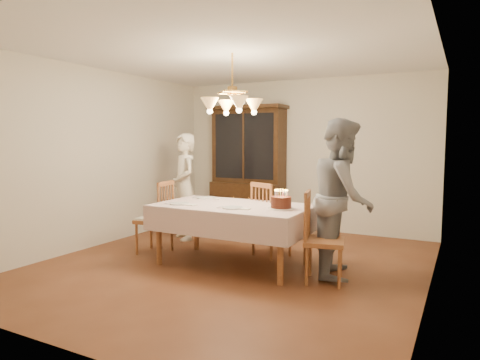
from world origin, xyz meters
The scene contains 14 objects.
ground centered at (0.00, 0.00, 0.00)m, with size 5.00×5.00×0.00m, color #582D19.
room_shell centered at (0.00, 0.00, 1.58)m, with size 5.00×5.00×5.00m.
dining_table centered at (0.00, 0.00, 0.68)m, with size 1.90×1.10×0.76m.
china_hutch centered at (-0.93, 2.25, 1.04)m, with size 1.38×0.54×2.16m.
chair_far_side centered at (0.26, 0.60, 0.44)m, with size 0.57×0.56×1.00m.
chair_left_end centered at (-1.23, 0.01, 0.45)m, with size 0.47×0.49×1.00m.
chair_right_end centered at (1.19, -0.11, 0.44)m, with size 0.51×0.52×1.00m.
elderly_woman centered at (-1.35, 0.88, 0.83)m, with size 0.61×0.40×1.66m, color white.
adult_in_grey centered at (1.31, 0.23, 0.90)m, with size 0.88×0.68×1.80m, color slate.
birthday_cake centered at (0.66, -0.02, 0.83)m, with size 0.30×0.30×0.23m.
place_setting_near_left centered at (-0.59, -0.28, 0.77)m, with size 0.40×0.25×0.02m.
place_setting_near_right centered at (0.15, -0.25, 0.77)m, with size 0.39×0.24×0.02m.
place_setting_far_left centered at (-0.59, 0.35, 0.77)m, with size 0.42×0.27×0.02m.
chandelier centered at (0.00, 0.00, 1.98)m, with size 0.62×0.62×0.73m.
Camera 1 is at (2.54, -4.59, 1.55)m, focal length 32.00 mm.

